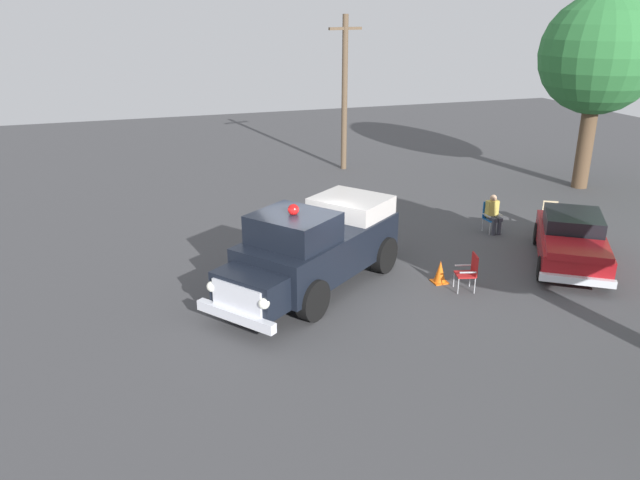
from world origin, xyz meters
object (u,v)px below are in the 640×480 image
object	(u,v)px
spectator_seated	(493,212)
lawn_chair_near_truck	(491,214)
vintage_fire_truck	(315,246)
lawn_chair_by_car	(470,270)
utility_pole	(345,91)
classic_hot_rod	(572,240)
lawn_chair_spare	(550,214)
traffic_cone	(440,272)
oak_tree_left	(599,56)

from	to	relation	value
spectator_seated	lawn_chair_near_truck	bearing A→B (deg)	90.01
lawn_chair_near_truck	spectator_seated	bearing A→B (deg)	-89.99
vintage_fire_truck	lawn_chair_by_car	world-z (taller)	vintage_fire_truck
utility_pole	spectator_seated	bearing A→B (deg)	-80.62
classic_hot_rod	lawn_chair_spare	world-z (taller)	classic_hot_rod
lawn_chair_spare	traffic_cone	bearing A→B (deg)	-155.24
lawn_chair_near_truck	lawn_chair_spare	xyz separation A→B (m)	(1.88, -0.62, 0.00)
classic_hot_rod	lawn_chair_spare	size ratio (longest dim) A/B	4.55
traffic_cone	lawn_chair_spare	bearing A→B (deg)	24.76
traffic_cone	classic_hot_rod	bearing A→B (deg)	-0.84
lawn_chair_near_truck	classic_hot_rod	bearing A→B (deg)	-79.53
spectator_seated	utility_pole	bearing A→B (deg)	99.38
oak_tree_left	utility_pole	xyz separation A→B (m)	(-8.28, 6.16, -1.75)
lawn_chair_spare	spectator_seated	bearing A→B (deg)	165.49
spectator_seated	traffic_cone	xyz separation A→B (m)	(-3.65, -3.04, -0.39)
spectator_seated	utility_pole	xyz separation A→B (m)	(-1.62, 9.81, 2.86)
spectator_seated	lawn_chair_spare	bearing A→B (deg)	-14.51
utility_pole	traffic_cone	xyz separation A→B (m)	(-2.02, -12.85, -3.25)
utility_pole	oak_tree_left	bearing A→B (deg)	-36.63
lawn_chair_spare	spectator_seated	size ratio (longest dim) A/B	0.79
oak_tree_left	traffic_cone	bearing A→B (deg)	-146.99
vintage_fire_truck	lawn_chair_near_truck	world-z (taller)	vintage_fire_truck
lawn_chair_near_truck	lawn_chair_spare	world-z (taller)	same
lawn_chair_by_car	spectator_seated	world-z (taller)	spectator_seated
vintage_fire_truck	traffic_cone	bearing A→B (deg)	-13.00
spectator_seated	traffic_cone	size ratio (longest dim) A/B	2.03
lawn_chair_by_car	lawn_chair_spare	bearing A→B (deg)	32.68
vintage_fire_truck	traffic_cone	world-z (taller)	vintage_fire_truck
classic_hot_rod	spectator_seated	xyz separation A→B (m)	(-0.60, 3.10, -0.05)
spectator_seated	oak_tree_left	distance (m)	8.89
classic_hot_rod	vintage_fire_truck	bearing A→B (deg)	173.72
oak_tree_left	traffic_cone	world-z (taller)	oak_tree_left
lawn_chair_near_truck	lawn_chair_by_car	size ratio (longest dim) A/B	1.00
classic_hot_rod	lawn_chair_near_truck	distance (m)	3.29
lawn_chair_spare	oak_tree_left	xyz separation A→B (m)	(4.78, 4.14, 4.72)
oak_tree_left	lawn_chair_near_truck	bearing A→B (deg)	-152.08
utility_pole	traffic_cone	world-z (taller)	utility_pole
vintage_fire_truck	lawn_chair_near_truck	xyz separation A→B (m)	(6.99, 2.39, -0.61)
vintage_fire_truck	classic_hot_rod	size ratio (longest dim) A/B	1.31
vintage_fire_truck	spectator_seated	bearing A→B (deg)	17.93
vintage_fire_truck	classic_hot_rod	world-z (taller)	vintage_fire_truck
lawn_chair_by_car	oak_tree_left	xyz separation A→B (m)	(9.82, 7.38, 4.72)
traffic_cone	vintage_fire_truck	bearing A→B (deg)	167.00
lawn_chair_by_car	spectator_seated	distance (m)	4.88
lawn_chair_near_truck	utility_pole	bearing A→B (deg)	99.51
vintage_fire_truck	lawn_chair_by_car	bearing A→B (deg)	-20.85
lawn_chair_spare	oak_tree_left	world-z (taller)	oak_tree_left
classic_hot_rod	spectator_seated	distance (m)	3.15
lawn_chair_by_car	spectator_seated	xyz separation A→B (m)	(3.16, 3.72, 0.11)
classic_hot_rod	lawn_chair_by_car	xyz separation A→B (m)	(-3.76, -0.62, -0.16)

